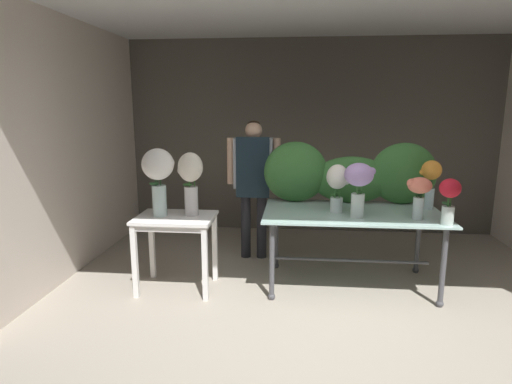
{
  "coord_description": "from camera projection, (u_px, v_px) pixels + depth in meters",
  "views": [
    {
      "loc": [
        -0.2,
        -2.71,
        1.85
      ],
      "look_at": [
        -0.58,
        1.29,
        1.02
      ],
      "focal_mm": 29.55,
      "sensor_mm": 36.0,
      "label": 1
    }
  ],
  "objects": [
    {
      "name": "ground_plane",
      "position": [
        312.0,
        273.0,
        4.72
      ],
      "size": [
        7.77,
        7.77,
        0.0
      ],
      "primitive_type": "plane",
      "color": "#9E9384"
    },
    {
      "name": "wall_back",
      "position": [
        310.0,
        137.0,
        6.16
      ],
      "size": [
        5.4,
        0.12,
        2.78
      ],
      "primitive_type": "cube",
      "color": "#5B564C",
      "rests_on": "ground"
    },
    {
      "name": "wall_left",
      "position": [
        71.0,
        147.0,
        4.69
      ],
      "size": [
        0.12,
        3.65,
        2.78
      ],
      "primitive_type": "cube",
      "color": "beige",
      "rests_on": "ground"
    },
    {
      "name": "ceiling_slab",
      "position": [
        319.0,
        3.0,
        4.15
      ],
      "size": [
        5.52,
        3.65,
        0.12
      ],
      "primitive_type": "cube",
      "color": "silver",
      "rests_on": "wall_back"
    },
    {
      "name": "display_table_glass",
      "position": [
        352.0,
        222.0,
        4.28
      ],
      "size": [
        1.78,
        1.02,
        0.8
      ],
      "color": "#A9CDC5",
      "rests_on": "ground"
    },
    {
      "name": "side_table_white",
      "position": [
        176.0,
        226.0,
        4.21
      ],
      "size": [
        0.77,
        0.57,
        0.77
      ],
      "color": "white",
      "rests_on": "ground"
    },
    {
      "name": "florist",
      "position": [
        254.0,
        174.0,
        5.02
      ],
      "size": [
        0.64,
        0.24,
        1.67
      ],
      "color": "#232328",
      "rests_on": "ground"
    },
    {
      "name": "foliage_backdrop",
      "position": [
        346.0,
        175.0,
        4.58
      ],
      "size": [
        1.85,
        0.31,
        0.67
      ],
      "color": "#387033",
      "rests_on": "display_table_glass"
    },
    {
      "name": "vase_sunset_snapdragons",
      "position": [
        431.0,
        178.0,
        4.29
      ],
      "size": [
        0.21,
        0.2,
        0.51
      ],
      "color": "silver",
      "rests_on": "display_table_glass"
    },
    {
      "name": "vase_lilac_anemones",
      "position": [
        359.0,
        182.0,
        3.96
      ],
      "size": [
        0.29,
        0.27,
        0.52
      ],
      "color": "silver",
      "rests_on": "display_table_glass"
    },
    {
      "name": "vase_coral_stock",
      "position": [
        419.0,
        192.0,
        3.91
      ],
      "size": [
        0.23,
        0.22,
        0.4
      ],
      "color": "silver",
      "rests_on": "display_table_glass"
    },
    {
      "name": "vase_ivory_freesia",
      "position": [
        338.0,
        183.0,
        4.17
      ],
      "size": [
        0.24,
        0.21,
        0.48
      ],
      "color": "silver",
      "rests_on": "display_table_glass"
    },
    {
      "name": "vase_crimson_roses",
      "position": [
        449.0,
        198.0,
        3.73
      ],
      "size": [
        0.18,
        0.18,
        0.42
      ],
      "color": "silver",
      "rests_on": "display_table_glass"
    },
    {
      "name": "vase_white_roses_tall",
      "position": [
        158.0,
        172.0,
        4.11
      ],
      "size": [
        0.31,
        0.31,
        0.67
      ],
      "color": "silver",
      "rests_on": "side_table_white"
    },
    {
      "name": "vase_cream_lisianthus_tall",
      "position": [
        191.0,
        177.0,
        4.15
      ],
      "size": [
        0.25,
        0.25,
        0.63
      ],
      "color": "silver",
      "rests_on": "side_table_white"
    }
  ]
}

